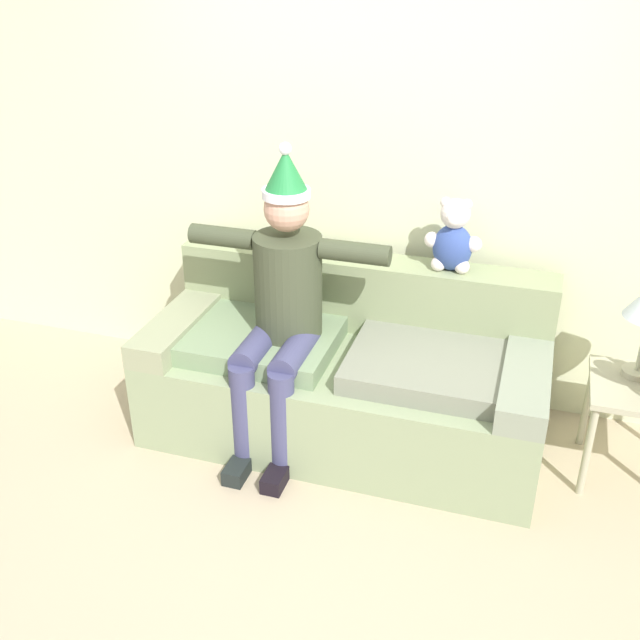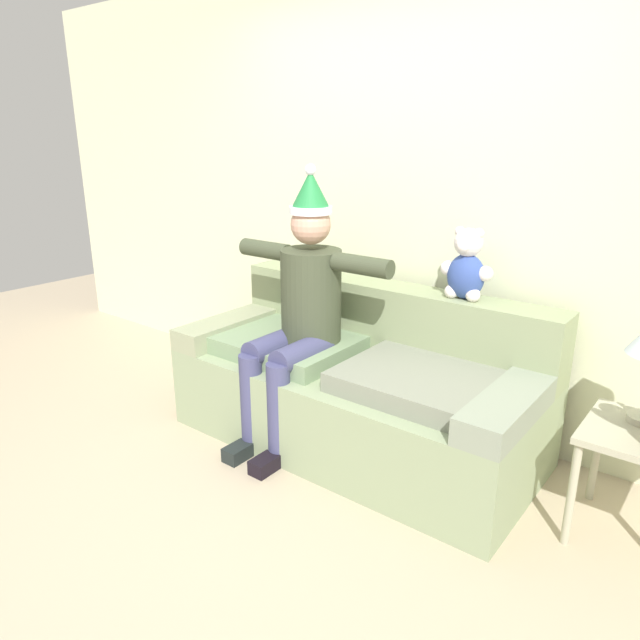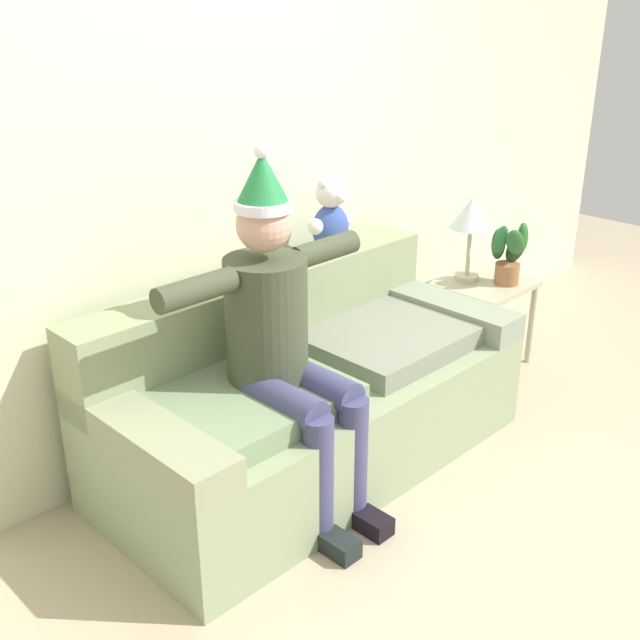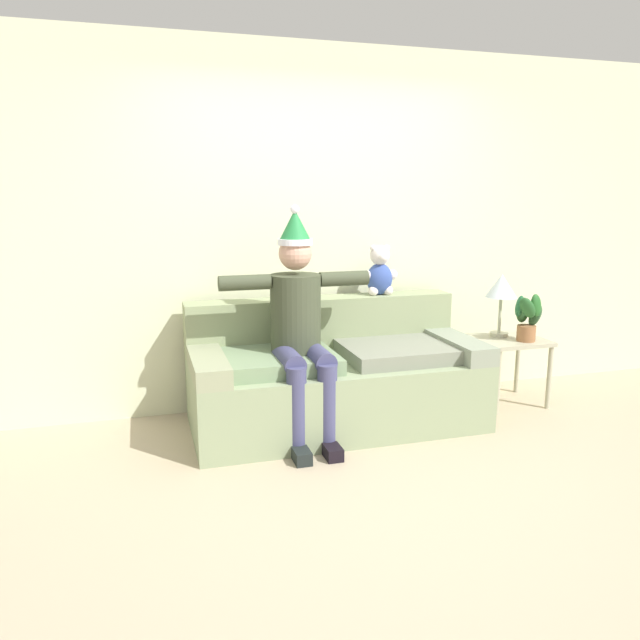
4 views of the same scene
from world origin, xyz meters
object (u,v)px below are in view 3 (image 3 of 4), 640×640
object	(u,v)px
couch	(307,395)
potted_plant	(509,252)
teddy_bear	(331,219)
side_table	(483,295)
person_seated	(283,335)
table_lamp	(471,217)

from	to	relation	value
couch	potted_plant	bearing A→B (deg)	-3.44
teddy_bear	side_table	world-z (taller)	teddy_bear
teddy_bear	side_table	bearing A→B (deg)	-15.89
couch	teddy_bear	bearing A→B (deg)	33.00
couch	person_seated	size ratio (longest dim) A/B	1.30
table_lamp	potted_plant	xyz separation A→B (m)	(0.11, -0.20, -0.19)
table_lamp	person_seated	bearing A→B (deg)	-170.79
couch	side_table	size ratio (longest dim) A/B	3.87
table_lamp	potted_plant	distance (m)	0.30
couch	teddy_bear	distance (m)	0.88
couch	side_table	distance (m)	1.45
person_seated	side_table	bearing A→B (deg)	5.92
table_lamp	potted_plant	world-z (taller)	table_lamp
couch	potted_plant	size ratio (longest dim) A/B	5.25
side_table	person_seated	bearing A→B (deg)	-174.08
potted_plant	table_lamp	bearing A→B (deg)	118.92
teddy_bear	potted_plant	world-z (taller)	teddy_bear
person_seated	teddy_bear	xyz separation A→B (m)	(0.75, 0.46, 0.24)
table_lamp	side_table	bearing A→B (deg)	-64.60
teddy_bear	table_lamp	distance (m)	0.97
couch	table_lamp	world-z (taller)	table_lamp
side_table	table_lamp	bearing A→B (deg)	115.40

